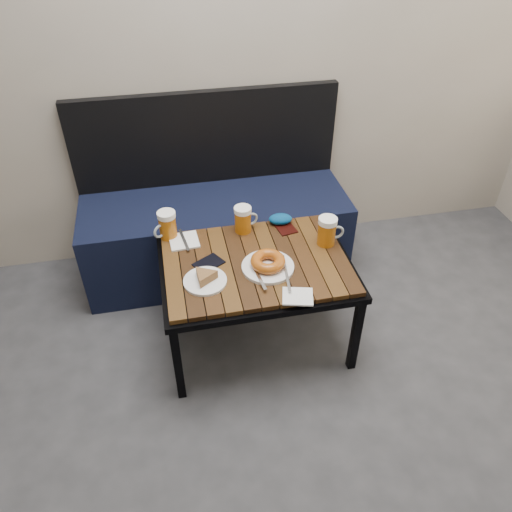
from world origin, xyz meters
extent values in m
cube|color=black|center=(0.06, 1.74, 0.23)|extent=(1.40, 0.50, 0.45)
cube|color=black|center=(0.06, 1.97, 0.70)|extent=(1.40, 0.05, 0.50)
cube|color=black|center=(-0.22, 0.90, 0.21)|extent=(0.04, 0.03, 0.42)
cube|color=black|center=(0.56, 0.90, 0.21)|extent=(0.03, 0.03, 0.42)
cube|color=black|center=(-0.22, 1.46, 0.21)|extent=(0.04, 0.04, 0.42)
cube|color=black|center=(0.56, 1.46, 0.21)|extent=(0.03, 0.04, 0.42)
cube|color=black|center=(0.17, 1.18, 0.43)|extent=(0.84, 0.62, 0.03)
cube|color=#3E230E|center=(0.17, 1.18, 0.46)|extent=(0.80, 0.58, 0.02)
cylinder|color=#AA590D|center=(-0.19, 1.44, 0.53)|extent=(0.11, 0.11, 0.11)
cylinder|color=white|center=(-0.19, 1.44, 0.59)|extent=(0.08, 0.08, 0.02)
torus|color=#8C999E|center=(-0.23, 1.41, 0.53)|extent=(0.06, 0.05, 0.07)
cylinder|color=#AA590D|center=(0.15, 1.42, 0.52)|extent=(0.09, 0.09, 0.11)
cylinder|color=white|center=(0.15, 1.42, 0.59)|extent=(0.08, 0.08, 0.02)
torus|color=#8C999E|center=(0.20, 1.43, 0.52)|extent=(0.07, 0.03, 0.07)
cylinder|color=#AA590D|center=(0.50, 1.24, 0.53)|extent=(0.08, 0.08, 0.11)
cylinder|color=white|center=(0.50, 1.24, 0.60)|extent=(0.09, 0.09, 0.03)
torus|color=#8C999E|center=(0.55, 1.24, 0.53)|extent=(0.07, 0.01, 0.07)
cylinder|color=white|center=(-0.07, 1.09, 0.48)|extent=(0.18, 0.18, 0.01)
cylinder|color=white|center=(0.21, 1.12, 0.48)|extent=(0.23, 0.23, 0.02)
torus|color=#95400D|center=(0.21, 1.12, 0.51)|extent=(0.15, 0.15, 0.05)
cube|color=#A5A8AD|center=(0.27, 1.06, 0.49)|extent=(0.04, 0.24, 0.00)
cube|color=#A5A8AD|center=(0.15, 1.06, 0.49)|extent=(0.03, 0.17, 0.00)
cube|color=white|center=(-0.13, 1.39, 0.48)|extent=(0.14, 0.14, 0.01)
cube|color=#A5A8AD|center=(-0.13, 1.39, 0.48)|extent=(0.04, 0.17, 0.00)
cube|color=white|center=(0.28, 0.92, 0.48)|extent=(0.14, 0.13, 0.01)
cube|color=black|center=(-0.04, 1.20, 0.47)|extent=(0.15, 0.14, 0.01)
cube|color=black|center=(0.35, 1.40, 0.47)|extent=(0.10, 0.13, 0.01)
ellipsoid|color=navy|center=(0.34, 1.44, 0.50)|extent=(0.12, 0.09, 0.05)
camera|label=1|loc=(-0.18, -0.48, 1.85)|focal=35.00mm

